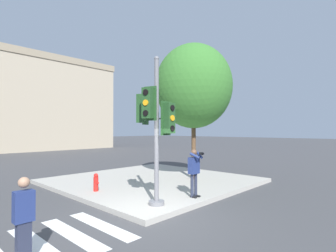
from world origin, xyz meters
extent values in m
plane|color=#424244|center=(0.00, 0.00, 0.00)|extent=(160.00, 160.00, 0.00)
cube|color=#ADA89E|center=(3.50, 3.50, 0.08)|extent=(8.00, 8.00, 0.16)
cube|color=silver|center=(-1.20, 0.41, 0.00)|extent=(0.41, 2.69, 0.01)
cube|color=silver|center=(-1.99, 0.41, 0.00)|extent=(0.41, 2.69, 0.01)
cube|color=silver|center=(-2.79, 0.41, 0.00)|extent=(0.41, 2.69, 0.01)
cylinder|color=slate|center=(0.68, 0.31, 0.22)|extent=(0.48, 0.48, 0.12)
cylinder|color=slate|center=(0.68, 0.31, 2.46)|extent=(0.14, 0.14, 4.36)
sphere|color=slate|center=(0.68, 0.31, 4.68)|extent=(0.15, 0.15, 0.15)
cylinder|color=slate|center=(0.59, 0.52, 3.14)|extent=(0.17, 0.31, 0.05)
cube|color=#234C23|center=(0.48, 0.78, 3.14)|extent=(0.37, 0.34, 0.90)
cube|color=#234C23|center=(0.53, 0.66, 3.14)|extent=(0.40, 0.19, 1.02)
cylinder|color=black|center=(0.42, 0.90, 3.44)|extent=(0.17, 0.09, 0.17)
cylinder|color=orange|center=(0.42, 0.90, 3.14)|extent=(0.17, 0.09, 0.17)
cylinder|color=black|center=(0.42, 0.90, 2.84)|extent=(0.17, 0.09, 0.17)
cylinder|color=slate|center=(0.69, 0.08, 2.81)|extent=(0.06, 0.32, 0.05)
cube|color=#234C23|center=(0.70, -0.20, 2.81)|extent=(0.31, 0.25, 0.90)
cube|color=#234C23|center=(0.69, -0.06, 2.81)|extent=(0.42, 0.04, 1.02)
cylinder|color=black|center=(0.70, -0.33, 3.11)|extent=(0.17, 0.04, 0.17)
cylinder|color=orange|center=(0.70, -0.33, 2.81)|extent=(0.17, 0.04, 0.17)
cylinder|color=black|center=(0.70, -0.33, 2.51)|extent=(0.17, 0.04, 0.17)
cylinder|color=slate|center=(0.46, 0.25, 3.25)|extent=(0.32, 0.14, 0.05)
cube|color=#234C23|center=(0.19, 0.17, 3.25)|extent=(0.31, 0.36, 0.90)
cube|color=#234C23|center=(0.31, 0.21, 3.25)|extent=(0.14, 0.41, 1.02)
cylinder|color=black|center=(0.06, 0.13, 3.55)|extent=(0.08, 0.17, 0.17)
cylinder|color=orange|center=(0.06, 0.13, 3.25)|extent=(0.08, 0.17, 0.17)
cylinder|color=black|center=(0.06, 0.13, 2.95)|extent=(0.08, 0.17, 0.17)
cube|color=black|center=(2.12, -0.01, 0.19)|extent=(0.09, 0.24, 0.05)
cube|color=black|center=(2.32, -0.01, 0.19)|extent=(0.09, 0.24, 0.05)
cylinder|color=#282D42|center=(2.12, 0.05, 0.56)|extent=(0.11, 0.11, 0.80)
cylinder|color=#282D42|center=(2.32, 0.05, 0.56)|extent=(0.11, 0.11, 0.80)
cube|color=navy|center=(2.22, 0.05, 1.24)|extent=(0.40, 0.22, 0.56)
sphere|color=brown|center=(2.22, 0.05, 1.69)|extent=(0.21, 0.21, 0.21)
cube|color=black|center=(2.22, -0.26, 1.67)|extent=(0.12, 0.10, 0.09)
cylinder|color=black|center=(2.22, -0.33, 1.67)|extent=(0.06, 0.08, 0.06)
cylinder|color=navy|center=(2.08, -0.09, 1.60)|extent=(0.23, 0.35, 0.23)
cylinder|color=navy|center=(2.35, -0.09, 1.60)|extent=(0.23, 0.35, 0.23)
cube|color=#282D42|center=(-3.29, -0.31, 0.40)|extent=(0.24, 0.16, 0.79)
cube|color=navy|center=(-3.29, -0.31, 1.07)|extent=(0.34, 0.20, 0.56)
sphere|color=tan|center=(-3.29, -0.31, 1.50)|extent=(0.20, 0.20, 0.20)
cylinder|color=brown|center=(4.93, 2.16, 1.72)|extent=(0.21, 0.21, 3.11)
ellipsoid|color=#38752D|center=(4.93, 2.16, 4.56)|extent=(3.66, 3.66, 4.02)
cylinder|color=red|center=(0.36, 3.26, 0.43)|extent=(0.18, 0.18, 0.53)
sphere|color=red|center=(0.36, 3.26, 0.75)|extent=(0.16, 0.16, 0.16)
cylinder|color=red|center=(0.36, 3.14, 0.49)|extent=(0.08, 0.06, 0.08)
cube|color=tan|center=(9.29, 30.04, 5.40)|extent=(14.90, 8.63, 10.79)
cube|color=gray|center=(9.29, 30.04, 11.19)|extent=(15.10, 8.83, 0.80)
camera|label=1|loc=(-4.96, -5.49, 2.46)|focal=28.00mm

